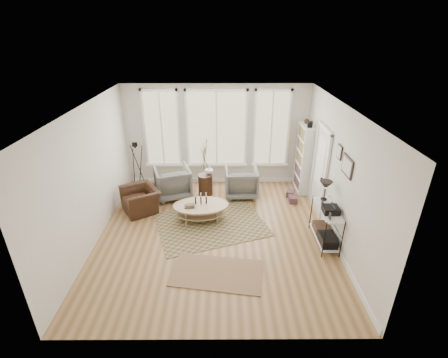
{
  "coord_description": "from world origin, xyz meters",
  "views": [
    {
      "loc": [
        0.17,
        -6.14,
        4.33
      ],
      "look_at": [
        0.2,
        0.6,
        1.1
      ],
      "focal_mm": 26.0,
      "sensor_mm": 36.0,
      "label": 1
    }
  ],
  "objects_px": {
    "side_table": "(205,168)",
    "accent_chair": "(141,199)",
    "armchair_left": "(173,182)",
    "bookcase": "(304,158)",
    "low_shelf": "(326,222)",
    "armchair_right": "(241,182)",
    "coffee_table": "(201,208)"
  },
  "relations": [
    {
      "from": "armchair_right",
      "to": "accent_chair",
      "type": "height_order",
      "value": "armchair_right"
    },
    {
      "from": "coffee_table",
      "to": "armchair_right",
      "type": "distance_m",
      "value": 1.64
    },
    {
      "from": "accent_chair",
      "to": "coffee_table",
      "type": "bearing_deg",
      "value": 40.9
    },
    {
      "from": "coffee_table",
      "to": "accent_chair",
      "type": "relative_size",
      "value": 1.5
    },
    {
      "from": "low_shelf",
      "to": "armchair_right",
      "type": "relative_size",
      "value": 1.46
    },
    {
      "from": "low_shelf",
      "to": "side_table",
      "type": "relative_size",
      "value": 0.78
    },
    {
      "from": "bookcase",
      "to": "coffee_table",
      "type": "xyz_separation_m",
      "value": [
        -2.8,
        -1.63,
        -0.63
      ]
    },
    {
      "from": "side_table",
      "to": "accent_chair",
      "type": "distance_m",
      "value": 1.87
    },
    {
      "from": "armchair_left",
      "to": "accent_chair",
      "type": "bearing_deg",
      "value": 27.5
    },
    {
      "from": "bookcase",
      "to": "side_table",
      "type": "xyz_separation_m",
      "value": [
        -2.75,
        -0.32,
        -0.15
      ]
    },
    {
      "from": "bookcase",
      "to": "side_table",
      "type": "height_order",
      "value": "bookcase"
    },
    {
      "from": "bookcase",
      "to": "armchair_left",
      "type": "relative_size",
      "value": 2.2
    },
    {
      "from": "side_table",
      "to": "accent_chair",
      "type": "xyz_separation_m",
      "value": [
        -1.61,
        -0.82,
        -0.5
      ]
    },
    {
      "from": "low_shelf",
      "to": "accent_chair",
      "type": "distance_m",
      "value": 4.52
    },
    {
      "from": "coffee_table",
      "to": "armchair_left",
      "type": "xyz_separation_m",
      "value": [
        -0.84,
        1.22,
        0.1
      ]
    },
    {
      "from": "accent_chair",
      "to": "side_table",
      "type": "bearing_deg",
      "value": 85.47
    },
    {
      "from": "low_shelf",
      "to": "armchair_right",
      "type": "height_order",
      "value": "low_shelf"
    },
    {
      "from": "armchair_left",
      "to": "side_table",
      "type": "distance_m",
      "value": 0.97
    },
    {
      "from": "armchair_left",
      "to": "accent_chair",
      "type": "xyz_separation_m",
      "value": [
        -0.72,
        -0.74,
        -0.12
      ]
    },
    {
      "from": "bookcase",
      "to": "low_shelf",
      "type": "xyz_separation_m",
      "value": [
        -0.06,
        -2.52,
        -0.44
      ]
    },
    {
      "from": "bookcase",
      "to": "low_shelf",
      "type": "height_order",
      "value": "bookcase"
    },
    {
      "from": "bookcase",
      "to": "accent_chair",
      "type": "xyz_separation_m",
      "value": [
        -4.35,
        -1.15,
        -0.65
      ]
    },
    {
      "from": "low_shelf",
      "to": "armchair_left",
      "type": "bearing_deg",
      "value": 149.47
    },
    {
      "from": "armchair_left",
      "to": "side_table",
      "type": "xyz_separation_m",
      "value": [
        0.89,
        0.09,
        0.38
      ]
    },
    {
      "from": "armchair_right",
      "to": "side_table",
      "type": "distance_m",
      "value": 1.07
    },
    {
      "from": "armchair_right",
      "to": "accent_chair",
      "type": "relative_size",
      "value": 0.96
    },
    {
      "from": "armchair_right",
      "to": "accent_chair",
      "type": "xyz_separation_m",
      "value": [
        -2.6,
        -0.78,
        -0.1
      ]
    },
    {
      "from": "armchair_right",
      "to": "bookcase",
      "type": "bearing_deg",
      "value": -169.23
    },
    {
      "from": "bookcase",
      "to": "armchair_right",
      "type": "distance_m",
      "value": 1.87
    },
    {
      "from": "bookcase",
      "to": "accent_chair",
      "type": "height_order",
      "value": "bookcase"
    },
    {
      "from": "armchair_left",
      "to": "armchair_right",
      "type": "relative_size",
      "value": 1.05
    },
    {
      "from": "bookcase",
      "to": "armchair_right",
      "type": "xyz_separation_m",
      "value": [
        -1.75,
        -0.37,
        -0.55
      ]
    }
  ]
}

